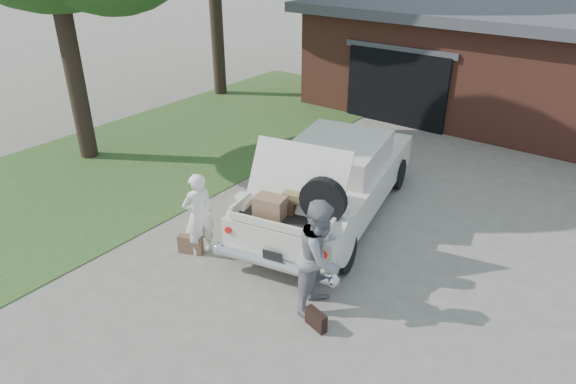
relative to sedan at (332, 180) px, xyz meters
The scene contains 8 objects.
ground 2.17m from the sedan, 91.16° to the right, with size 90.00×90.00×0.00m, color gray.
grass_strip 5.68m from the sedan, 169.97° to the left, with size 6.00×16.00×0.02m, color #2D4C1E.
house 9.54m from the sedan, 84.31° to the left, with size 12.80×7.80×3.30m.
sedan is the anchor object (origin of this frame).
woman_left 2.86m from the sedan, 113.43° to the right, with size 0.58×0.38×1.60m, color white.
woman_right 2.96m from the sedan, 60.65° to the right, with size 0.91×0.71×1.88m, color gray.
suitcase_left 3.10m from the sedan, 114.95° to the right, with size 0.46×0.15×0.35m, color brown.
suitcase_right 3.52m from the sedan, 60.78° to the right, with size 0.38×0.12×0.30m, color black.
Camera 1 is at (4.96, -6.00, 5.35)m, focal length 32.00 mm.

